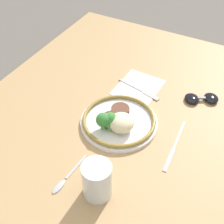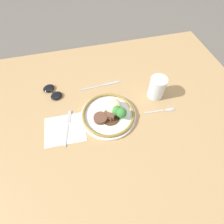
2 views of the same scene
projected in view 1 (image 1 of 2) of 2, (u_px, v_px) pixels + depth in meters
The scene contains 9 objects.
ground_plane at pixel (120, 143), 0.97m from camera, with size 8.00×8.00×0.00m, color #5B5651.
dining_table at pixel (120, 138), 0.96m from camera, with size 1.29×1.00×0.04m.
napkin at pixel (138, 87), 1.10m from camera, with size 0.17×0.15×0.00m.
plate at pixel (118, 121), 0.95m from camera, with size 0.24×0.24×0.07m.
juice_glass at pixel (97, 182), 0.76m from camera, with size 0.07×0.07×0.10m.
fork at pixel (142, 91), 1.08m from camera, with size 0.05×0.17×0.00m.
knife at pixel (174, 147), 0.90m from camera, with size 0.21×0.02×0.00m.
spoon at pixel (63, 181), 0.82m from camera, with size 0.15×0.02×0.01m.
sunglasses at pixel (201, 98), 1.05m from camera, with size 0.10×0.13×0.02m.
Camera 1 is at (0.57, 0.28, 0.74)m, focal length 50.00 mm.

